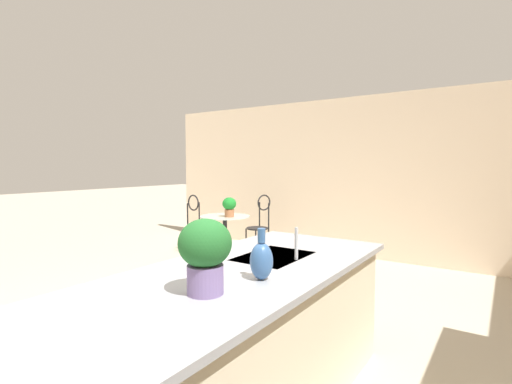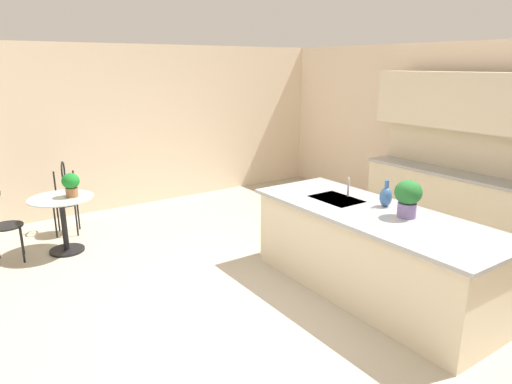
% 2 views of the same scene
% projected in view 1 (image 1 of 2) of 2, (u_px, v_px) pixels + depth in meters
% --- Properties ---
extents(ground_plane, '(40.00, 40.00, 0.00)m').
position_uv_depth(ground_plane, '(165.00, 362.00, 2.97)').
color(ground_plane, '#B2A893').
extents(wall_left_window, '(0.12, 7.80, 2.70)m').
position_uv_depth(wall_left_window, '(354.00, 177.00, 6.39)').
color(wall_left_window, beige).
rests_on(wall_left_window, ground).
extents(kitchen_island, '(2.80, 1.06, 0.92)m').
position_uv_depth(kitchen_island, '(225.00, 351.00, 2.21)').
color(kitchen_island, beige).
rests_on(kitchen_island, ground).
extents(bistro_table, '(0.80, 0.80, 0.74)m').
position_uv_depth(bistro_table, '(225.00, 234.00, 6.06)').
color(bistro_table, black).
rests_on(bistro_table, ground).
extents(chair_near_window, '(0.42, 0.50, 1.04)m').
position_uv_depth(chair_near_window, '(197.00, 222.00, 6.52)').
color(chair_near_window, black).
rests_on(chair_near_window, ground).
extents(chair_by_island, '(0.52, 0.48, 1.04)m').
position_uv_depth(chair_by_island, '(260.00, 222.00, 6.55)').
color(chair_by_island, black).
rests_on(chair_by_island, ground).
extents(sink_faucet, '(0.02, 0.02, 0.22)m').
position_uv_depth(sink_faucet, '(296.00, 244.00, 2.52)').
color(sink_faucet, '#B2B5BA').
rests_on(sink_faucet, kitchen_island).
extents(potted_plant_on_table, '(0.22, 0.22, 0.31)m').
position_uv_depth(potted_plant_on_table, '(229.00, 206.00, 5.92)').
color(potted_plant_on_table, '#9E603D').
rests_on(potted_plant_on_table, bistro_table).
extents(potted_plant_counter_near, '(0.27, 0.27, 0.38)m').
position_uv_depth(potted_plant_counter_near, '(205.00, 251.00, 1.85)').
color(potted_plant_counter_near, '#7A669E').
rests_on(potted_plant_counter_near, kitchen_island).
extents(vase_on_counter, '(0.13, 0.13, 0.29)m').
position_uv_depth(vase_on_counter, '(261.00, 260.00, 2.09)').
color(vase_on_counter, '#386099').
rests_on(vase_on_counter, kitchen_island).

